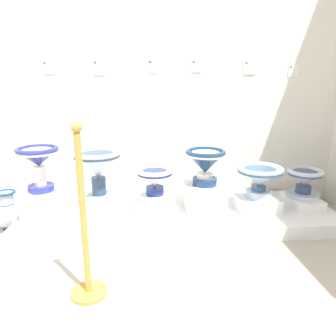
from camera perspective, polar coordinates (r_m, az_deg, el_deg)
name	(u,v)px	position (r m, az deg, el deg)	size (l,w,h in m)	color
wall_back	(174,48)	(3.24, 1.13, 21.62)	(3.73, 0.06, 3.28)	silver
display_platform	(179,216)	(2.97, 2.06, -8.98)	(2.95, 0.92, 0.13)	white
plinth_block_rightmost	(43,203)	(3.00, -22.40, -6.11)	(0.29, 0.38, 0.24)	white
antique_toilet_rightmost	(38,159)	(2.89, -23.20, 1.52)	(0.36, 0.36, 0.40)	navy
plinth_block_central_ornate	(100,207)	(2.88, -12.61, -7.25)	(0.37, 0.34, 0.14)	white
antique_toilet_central_ornate	(98,166)	(2.76, -13.07, 0.41)	(0.41, 0.41, 0.46)	#ACBED4
plinth_block_pale_glazed	(155,205)	(2.93, -2.45, -6.87)	(0.36, 0.37, 0.10)	white
antique_toilet_pale_glazed	(155,180)	(2.85, -2.50, -2.25)	(0.35, 0.35, 0.31)	white
plinth_block_broad_patterned	(204,197)	(2.95, 6.80, -5.35)	(0.36, 0.33, 0.24)	white
antique_toilet_broad_patterned	(205,162)	(2.85, 7.01, 1.09)	(0.38, 0.38, 0.34)	navy
plinth_block_tall_cobalt	(257,203)	(3.04, 16.41, -6.39)	(0.38, 0.28, 0.13)	white
antique_toilet_tall_cobalt	(259,176)	(2.96, 16.79, -1.53)	(0.43, 0.43, 0.30)	#AEC6E0
plinth_block_slender_white	(302,201)	(3.33, 23.82, -5.61)	(0.28, 0.40, 0.09)	white
antique_toilet_slender_white	(304,179)	(3.26, 24.23, -1.96)	(0.34, 0.34, 0.28)	silver
info_placard_first	(49,67)	(3.29, -21.44, 17.23)	(0.12, 0.01, 0.12)	white
info_placard_second	(99,67)	(3.19, -12.84, 17.98)	(0.11, 0.01, 0.14)	white
info_placard_third	(153,66)	(3.17, -2.83, 18.62)	(0.09, 0.01, 0.12)	white
info_placard_fourth	(196,66)	(3.22, 5.37, 18.59)	(0.10, 0.01, 0.12)	white
info_placard_fifth	(250,67)	(3.36, 15.10, 17.80)	(0.13, 0.01, 0.14)	white
info_placard_sixth	(294,71)	(3.55, 22.53, 16.51)	(0.12, 0.01, 0.12)	white
decorative_vase_corner	(8,213)	(3.14, -27.81, -7.45)	(0.27, 0.27, 0.37)	navy
stanchion_post_near_left	(85,242)	(1.95, -15.28, -13.26)	(0.23, 0.23, 1.09)	#B7903D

